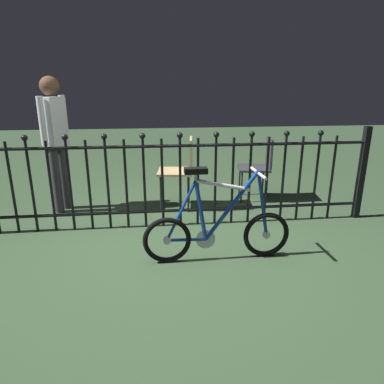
{
  "coord_description": "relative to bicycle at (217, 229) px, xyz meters",
  "views": [
    {
      "loc": [
        -0.18,
        -3.01,
        1.57
      ],
      "look_at": [
        0.19,
        0.21,
        0.55
      ],
      "focal_mm": 32.16,
      "sensor_mm": 36.0,
      "label": 1
    }
  ],
  "objects": [
    {
      "name": "chair_charcoal",
      "position": [
        0.91,
        1.68,
        0.22
      ],
      "size": [
        0.49,
        0.49,
        0.87
      ],
      "color": "black",
      "rests_on": "ground"
    },
    {
      "name": "bicycle",
      "position": [
        0.0,
        0.0,
        0.0
      ],
      "size": [
        1.37,
        0.4,
        0.89
      ],
      "color": "black",
      "rests_on": "ground"
    },
    {
      "name": "ground_plane",
      "position": [
        -0.38,
        0.17,
        -0.3
      ],
      "size": [
        20.0,
        20.0,
        0.0
      ],
      "primitive_type": "plane",
      "color": "#32492F"
    },
    {
      "name": "iron_fence",
      "position": [
        -0.48,
        0.86,
        0.27
      ],
      "size": [
        4.63,
        0.07,
        1.11
      ],
      "color": "black",
      "rests_on": "ground"
    },
    {
      "name": "chair_tan",
      "position": [
        -0.2,
        1.46,
        0.26
      ],
      "size": [
        0.49,
        0.49,
        0.92
      ],
      "color": "black",
      "rests_on": "ground"
    },
    {
      "name": "person_visitor",
      "position": [
        -1.74,
        1.53,
        0.7
      ],
      "size": [
        0.28,
        0.44,
        1.66
      ],
      "color": "#2D2D33",
      "rests_on": "ground"
    }
  ]
}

